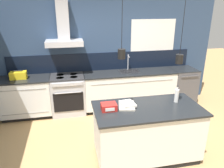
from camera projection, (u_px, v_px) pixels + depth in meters
ground_plane at (122, 151)px, 3.87m from camera, size 16.00×16.00×0.00m
wall_back at (101, 52)px, 5.23m from camera, size 5.60×2.30×2.60m
counter_run_left at (26, 97)px, 4.92m from camera, size 1.12×0.64×0.91m
counter_run_sink at (129, 89)px, 5.37m from camera, size 2.22×0.64×1.30m
oven_range at (68, 94)px, 5.09m from camera, size 0.76×0.66×0.91m
dishwasher at (182, 86)px, 5.64m from camera, size 0.60×0.65×0.91m
kitchen_island at (147, 132)px, 3.59m from camera, size 1.70×0.88×0.91m
bottle_on_island at (177, 95)px, 3.59m from camera, size 0.07×0.07×0.29m
book_stack at (127, 105)px, 3.46m from camera, size 0.31×0.38×0.07m
red_supply_box at (109, 107)px, 3.34m from camera, size 0.23×0.19×0.10m
yellow_toolbox at (18, 75)px, 4.72m from camera, size 0.34×0.18×0.19m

